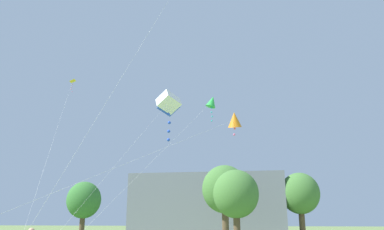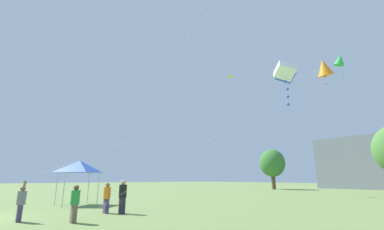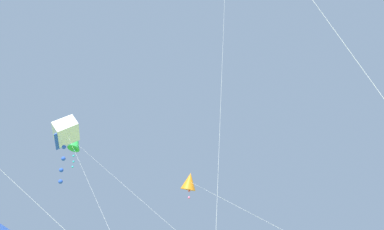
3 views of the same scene
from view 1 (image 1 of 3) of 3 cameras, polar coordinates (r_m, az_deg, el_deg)
name	(u,v)px [view 1 (image 1 of 3)]	position (r m, az deg, el deg)	size (l,w,h in m)	color
distant_building	(208,203)	(65.14, 2.39, -13.24)	(25.36, 9.25, 9.43)	slate
tree_far_left	(84,200)	(54.08, -16.16, -12.37)	(4.67, 4.20, 7.04)	brown
tree_near_right	(300,194)	(62.21, 16.13, -11.43)	(6.09, 5.48, 9.18)	brown
tree_far_centre	(225,189)	(51.51, 5.01, -11.22)	(6.10, 5.49, 9.20)	brown
tree_far_right	(236,194)	(39.35, 6.71, -11.89)	(4.67, 4.21, 7.05)	brown
kite_yellow_delta_0	(72,84)	(38.89, -17.88, 4.56)	(8.81, 19.64, 15.76)	silver
kite_green_diamond_1	(212,102)	(34.09, 3.02, 2.02)	(4.37, 21.34, 13.04)	silver
kite_orange_diamond_2	(234,120)	(23.81, 6.48, -0.75)	(9.72, 17.90, 8.79)	silver
kite_white_box_3	(169,103)	(30.18, -3.58, 1.81)	(3.94, 14.08, 12.12)	silver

